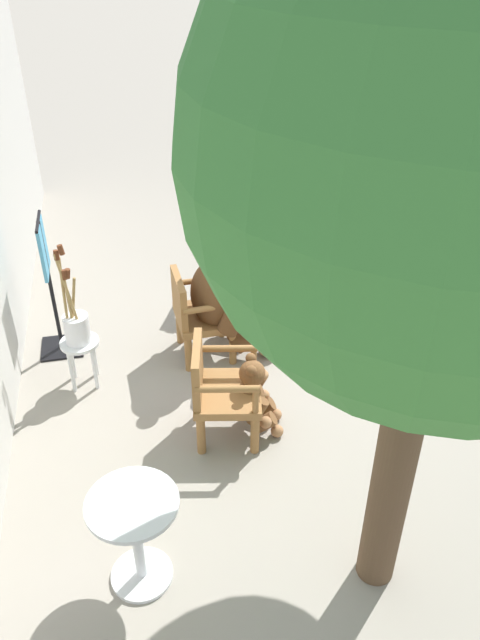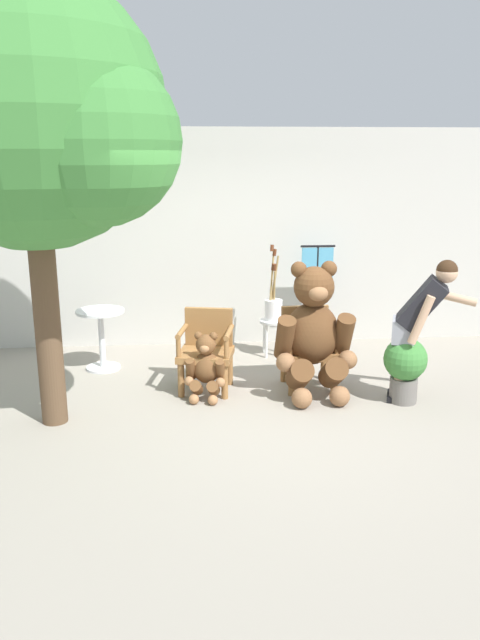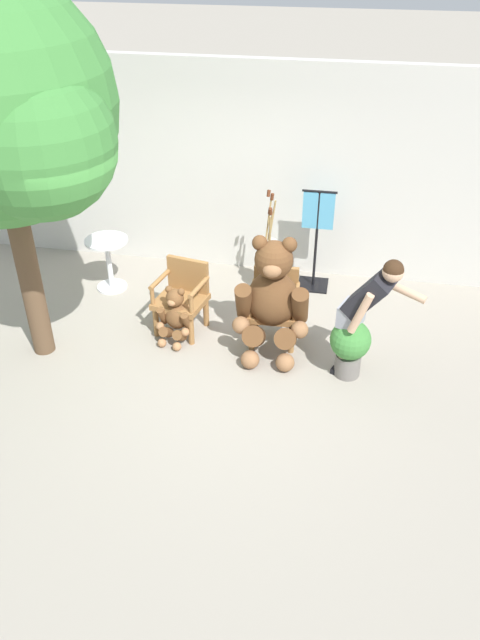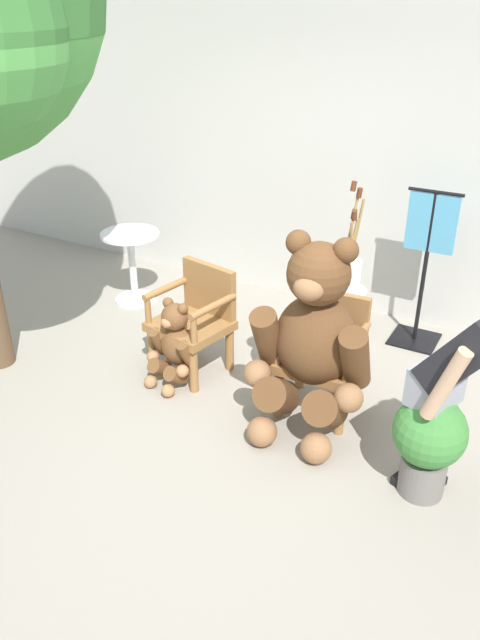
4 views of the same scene
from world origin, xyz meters
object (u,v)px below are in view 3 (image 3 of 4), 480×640
(wooden_chair_left, at_px, (183,295))
(white_stool, at_px, (269,266))
(person_visitor, at_px, (365,306))
(teddy_bear_large, at_px, (272,299))
(potted_plant, at_px, (350,345))
(wooden_chair_right, at_px, (274,304))
(clothing_display_stand, at_px, (316,237))
(teddy_bear_small, at_px, (175,316))
(round_side_table, at_px, (108,258))
(brush_bucket, at_px, (269,246))
(patio_tree, at_px, (0,111))

(wooden_chair_left, height_order, white_stool, wooden_chair_left)
(person_visitor, distance_m, white_stool, 2.11)
(teddy_bear_large, relative_size, person_visitor, 0.95)
(potted_plant, bearing_deg, teddy_bear_large, 161.49)
(wooden_chair_right, relative_size, clothing_display_stand, 0.63)
(teddy_bear_small, relative_size, round_side_table, 0.98)
(person_visitor, relative_size, round_side_table, 2.06)
(brush_bucket, bearing_deg, clothing_display_stand, 20.59)
(white_stool, distance_m, round_side_table, 2.11)
(wooden_chair_left, bearing_deg, person_visitor, -14.63)
(brush_bucket, bearing_deg, wooden_chair_right, -78.22)
(wooden_chair_left, height_order, person_visitor, person_visitor)
(wooden_chair_left, distance_m, teddy_bear_small, 0.30)
(potted_plant, bearing_deg, brush_bucket, 124.41)
(white_stool, bearing_deg, teddy_bear_large, -80.17)
(wooden_chair_left, xyz_separation_m, brush_bucket, (0.87, 1.09, 0.18))
(clothing_display_stand, bearing_deg, white_stool, -159.08)
(teddy_bear_small, xyz_separation_m, potted_plant, (2.02, -0.28, 0.05))
(person_visitor, xyz_separation_m, round_side_table, (-3.31, 1.29, -0.45))
(wooden_chair_left, relative_size, round_side_table, 1.19)
(teddy_bear_large, height_order, patio_tree, patio_tree)
(teddy_bear_large, xyz_separation_m, potted_plant, (0.89, -0.30, -0.30))
(person_visitor, xyz_separation_m, potted_plant, (-0.11, -0.01, -0.50))
(teddy_bear_small, bearing_deg, white_stool, 56.71)
(white_stool, distance_m, brush_bucket, 0.29)
(teddy_bear_small, distance_m, person_visitor, 2.21)
(clothing_display_stand, bearing_deg, teddy_bear_small, -133.03)
(wooden_chair_left, xyz_separation_m, round_side_table, (-1.21, 0.74, -0.01))
(teddy_bear_small, xyz_separation_m, round_side_table, (-1.19, 1.02, 0.10))
(wooden_chair_right, bearing_deg, person_visitor, -28.68)
(teddy_bear_large, distance_m, teddy_bear_small, 1.18)
(patio_tree, xyz_separation_m, clothing_display_stand, (2.83, 2.11, -2.03))
(clothing_display_stand, bearing_deg, wooden_chair_right, -105.43)
(wooden_chair_left, xyz_separation_m, teddy_bear_small, (-0.02, -0.28, -0.12))
(teddy_bear_large, bearing_deg, person_visitor, -16.33)
(teddy_bear_small, height_order, potted_plant, teddy_bear_small)
(wooden_chair_right, bearing_deg, white_stool, 101.79)
(round_side_table, bearing_deg, teddy_bear_small, -40.68)
(clothing_display_stand, bearing_deg, round_side_table, -168.06)
(round_side_table, bearing_deg, white_stool, 9.28)
(round_side_table, height_order, potted_plant, round_side_table)
(wooden_chair_right, relative_size, teddy_bear_large, 0.61)
(wooden_chair_left, relative_size, teddy_bear_small, 1.21)
(potted_plant, bearing_deg, white_stool, 124.45)
(teddy_bear_large, relative_size, round_side_table, 1.97)
(round_side_table, relative_size, clothing_display_stand, 0.53)
(wooden_chair_left, height_order, round_side_table, wooden_chair_left)
(wooden_chair_right, distance_m, person_visitor, 1.23)
(person_visitor, relative_size, potted_plant, 2.18)
(person_visitor, height_order, brush_bucket, person_visitor)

